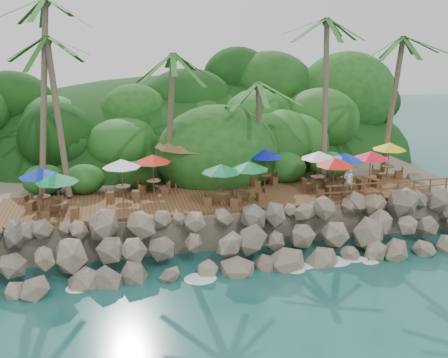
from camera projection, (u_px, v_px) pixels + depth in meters
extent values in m
plane|color=#19514F|center=(250.00, 275.00, 25.47)|extent=(140.00, 140.00, 0.00)
cube|color=gray|center=(196.00, 174.00, 40.17)|extent=(32.00, 25.20, 2.10)
ellipsoid|color=#143811|center=(183.00, 164.00, 47.49)|extent=(44.80, 28.00, 15.40)
cube|color=brown|center=(224.00, 198.00, 30.48)|extent=(26.00, 5.00, 0.20)
ellipsoid|color=white|center=(66.00, 291.00, 23.82)|extent=(1.20, 0.80, 0.06)
ellipsoid|color=white|center=(130.00, 285.00, 24.46)|extent=(1.20, 0.80, 0.06)
ellipsoid|color=white|center=(191.00, 278.00, 25.10)|extent=(1.20, 0.80, 0.06)
ellipsoid|color=white|center=(249.00, 272.00, 25.74)|extent=(1.20, 0.80, 0.06)
ellipsoid|color=white|center=(304.00, 266.00, 26.38)|extent=(1.20, 0.80, 0.06)
ellipsoid|color=white|center=(356.00, 261.00, 27.02)|extent=(1.20, 0.80, 0.06)
ellipsoid|color=white|center=(406.00, 256.00, 27.65)|extent=(1.20, 0.80, 0.06)
cylinder|color=brown|center=(58.00, 118.00, 29.62)|extent=(1.12, 2.27, 9.25)
ellipsoid|color=#23601E|center=(51.00, 36.00, 28.33)|extent=(6.00, 6.00, 2.40)
cylinder|color=brown|center=(44.00, 99.00, 29.55)|extent=(1.47, 2.68, 11.37)
cylinder|color=brown|center=(170.00, 122.00, 31.44)|extent=(0.96, 1.35, 8.31)
ellipsoid|color=#23601E|center=(168.00, 54.00, 30.29)|extent=(6.00, 6.00, 2.40)
cylinder|color=brown|center=(260.00, 133.00, 33.00)|extent=(0.94, 0.85, 6.48)
ellipsoid|color=#23601E|center=(261.00, 83.00, 32.11)|extent=(6.00, 6.00, 2.40)
cylinder|color=brown|center=(325.00, 101.00, 33.02)|extent=(0.92, 2.36, 10.37)
ellipsoid|color=#23601E|center=(330.00, 17.00, 31.57)|extent=(6.00, 6.00, 2.40)
cylinder|color=brown|center=(392.00, 108.00, 34.33)|extent=(0.79, 1.08, 9.27)
ellipsoid|color=#23601E|center=(399.00, 37.00, 33.06)|extent=(6.00, 6.00, 2.40)
cylinder|color=brown|center=(175.00, 170.00, 31.84)|extent=(0.16, 0.16, 2.40)
cylinder|color=brown|center=(219.00, 167.00, 32.44)|extent=(0.16, 0.16, 2.40)
cylinder|color=brown|center=(170.00, 159.00, 34.47)|extent=(0.16, 0.16, 2.40)
cylinder|color=brown|center=(210.00, 157.00, 35.06)|extent=(0.16, 0.16, 2.40)
cone|color=brown|center=(193.00, 129.00, 32.82)|extent=(5.05, 5.05, 2.20)
cylinder|color=brown|center=(265.00, 181.00, 32.36)|extent=(0.09, 0.09, 0.80)
cylinder|color=brown|center=(265.00, 174.00, 32.25)|extent=(0.91, 0.91, 0.05)
cylinder|color=brown|center=(265.00, 169.00, 32.14)|extent=(0.05, 0.05, 2.37)
cone|color=#0B1396|center=(265.00, 153.00, 31.86)|extent=(2.26, 2.26, 0.49)
cube|color=brown|center=(256.00, 185.00, 31.97)|extent=(0.60, 0.60, 0.50)
cube|color=brown|center=(273.00, 181.00, 32.84)|extent=(0.60, 0.60, 0.50)
cylinder|color=brown|center=(343.00, 185.00, 31.40)|extent=(0.09, 0.09, 0.80)
cylinder|color=brown|center=(343.00, 179.00, 31.29)|extent=(0.91, 0.91, 0.05)
cylinder|color=brown|center=(344.00, 173.00, 31.18)|extent=(0.05, 0.05, 2.37)
cone|color=#0D2EAA|center=(345.00, 157.00, 30.90)|extent=(2.26, 2.26, 0.49)
cube|color=brown|center=(332.00, 188.00, 31.30)|extent=(0.47, 0.47, 0.50)
cube|color=brown|center=(354.00, 187.00, 31.58)|extent=(0.47, 0.47, 0.50)
cylinder|color=brown|center=(387.00, 172.00, 34.36)|extent=(0.09, 0.09, 0.80)
cylinder|color=brown|center=(388.00, 166.00, 34.25)|extent=(0.91, 0.91, 0.05)
cylinder|color=brown|center=(388.00, 161.00, 34.14)|extent=(0.05, 0.05, 2.37)
cone|color=yellow|center=(390.00, 146.00, 33.86)|extent=(2.26, 2.26, 0.49)
cube|color=brown|center=(375.00, 174.00, 34.53)|extent=(0.59, 0.59, 0.50)
cube|color=brown|center=(398.00, 175.00, 34.27)|extent=(0.59, 0.59, 0.50)
cylinder|color=brown|center=(43.00, 204.00, 27.93)|extent=(0.09, 0.09, 0.80)
cylinder|color=brown|center=(42.00, 197.00, 27.82)|extent=(0.91, 0.91, 0.05)
cylinder|color=brown|center=(41.00, 190.00, 27.71)|extent=(0.05, 0.05, 2.37)
cone|color=#0C25A8|center=(40.00, 172.00, 27.43)|extent=(2.26, 2.26, 0.49)
cube|color=brown|center=(31.00, 205.00, 28.11)|extent=(0.60, 0.60, 0.50)
cube|color=brown|center=(56.00, 207.00, 27.83)|extent=(0.60, 0.60, 0.50)
cylinder|color=brown|center=(123.00, 193.00, 29.85)|extent=(0.09, 0.09, 0.80)
cylinder|color=brown|center=(123.00, 186.00, 29.73)|extent=(0.91, 0.91, 0.05)
cylinder|color=brown|center=(122.00, 180.00, 29.63)|extent=(0.05, 0.05, 2.37)
cone|color=white|center=(121.00, 163.00, 29.35)|extent=(2.26, 2.26, 0.49)
cube|color=brown|center=(110.00, 196.00, 29.77)|extent=(0.48, 0.48, 0.50)
cube|color=brown|center=(136.00, 195.00, 30.00)|extent=(0.48, 0.48, 0.50)
cylinder|color=brown|center=(249.00, 195.00, 29.35)|extent=(0.09, 0.09, 0.80)
cylinder|color=brown|center=(249.00, 189.00, 29.24)|extent=(0.91, 0.91, 0.05)
cylinder|color=brown|center=(249.00, 183.00, 29.13)|extent=(0.05, 0.05, 2.37)
cone|color=#0C7233|center=(249.00, 165.00, 28.85)|extent=(2.26, 2.26, 0.49)
cube|color=brown|center=(237.00, 199.00, 29.14)|extent=(0.51, 0.51, 0.50)
cube|color=brown|center=(261.00, 197.00, 29.64)|extent=(0.51, 0.51, 0.50)
cylinder|color=brown|center=(60.00, 210.00, 26.85)|extent=(0.09, 0.09, 0.80)
cylinder|color=brown|center=(59.00, 203.00, 26.74)|extent=(0.91, 0.91, 0.05)
cylinder|color=brown|center=(59.00, 196.00, 26.64)|extent=(0.05, 0.05, 2.37)
cone|color=#0D7B3C|center=(57.00, 178.00, 26.36)|extent=(2.26, 2.26, 0.49)
cube|color=brown|center=(45.00, 214.00, 26.70)|extent=(0.47, 0.47, 0.50)
cube|color=brown|center=(75.00, 212.00, 27.09)|extent=(0.47, 0.47, 0.50)
cylinder|color=brown|center=(154.00, 187.00, 30.98)|extent=(0.09, 0.09, 0.80)
cylinder|color=brown|center=(154.00, 181.00, 30.87)|extent=(0.91, 0.91, 0.05)
cylinder|color=brown|center=(153.00, 175.00, 30.76)|extent=(0.05, 0.05, 2.37)
cone|color=red|center=(153.00, 158.00, 30.48)|extent=(2.26, 2.26, 0.49)
cube|color=brown|center=(142.00, 189.00, 31.17)|extent=(0.60, 0.60, 0.50)
cube|color=brown|center=(166.00, 190.00, 30.87)|extent=(0.60, 0.60, 0.50)
cylinder|color=brown|center=(333.00, 191.00, 30.20)|extent=(0.09, 0.09, 0.80)
cylinder|color=brown|center=(333.00, 184.00, 30.09)|extent=(0.91, 0.91, 0.05)
cylinder|color=brown|center=(334.00, 178.00, 29.98)|extent=(0.05, 0.05, 2.37)
cone|color=red|center=(335.00, 162.00, 29.70)|extent=(2.26, 2.26, 0.49)
cube|color=brown|center=(320.00, 193.00, 30.22)|extent=(0.53, 0.53, 0.50)
cube|color=brown|center=(345.00, 193.00, 30.26)|extent=(0.53, 0.53, 0.50)
cylinder|color=brown|center=(221.00, 199.00, 28.74)|extent=(0.09, 0.09, 0.80)
cylinder|color=brown|center=(221.00, 192.00, 28.62)|extent=(0.91, 0.91, 0.05)
cylinder|color=brown|center=(221.00, 186.00, 28.52)|extent=(0.05, 0.05, 2.37)
cone|color=#0C6C35|center=(221.00, 168.00, 28.24)|extent=(2.26, 2.26, 0.49)
cube|color=brown|center=(208.00, 201.00, 28.86)|extent=(0.58, 0.58, 0.50)
cube|color=brown|center=(235.00, 202.00, 28.70)|extent=(0.58, 0.58, 0.50)
cylinder|color=brown|center=(317.00, 183.00, 31.86)|extent=(0.09, 0.09, 0.80)
cylinder|color=brown|center=(318.00, 177.00, 31.75)|extent=(0.91, 0.91, 0.05)
cylinder|color=brown|center=(318.00, 171.00, 31.64)|extent=(0.05, 0.05, 2.37)
cone|color=silver|center=(319.00, 155.00, 31.36)|extent=(2.26, 2.26, 0.49)
cube|color=brown|center=(307.00, 186.00, 31.60)|extent=(0.53, 0.53, 0.50)
cube|color=brown|center=(327.00, 184.00, 32.20)|extent=(0.53, 0.53, 0.50)
cylinder|color=brown|center=(369.00, 183.00, 31.89)|extent=(0.09, 0.09, 0.80)
cylinder|color=brown|center=(369.00, 176.00, 31.78)|extent=(0.91, 0.91, 0.05)
cylinder|color=brown|center=(370.00, 171.00, 31.67)|extent=(0.05, 0.05, 2.37)
cone|color=red|center=(371.00, 155.00, 31.39)|extent=(2.26, 2.26, 0.49)
cube|color=brown|center=(361.00, 187.00, 31.51)|extent=(0.59, 0.59, 0.50)
cube|color=brown|center=(376.00, 183.00, 32.35)|extent=(0.59, 0.59, 0.50)
cylinder|color=brown|center=(330.00, 194.00, 29.35)|extent=(0.10, 0.10, 1.00)
cylinder|color=brown|center=(347.00, 192.00, 29.59)|extent=(0.10, 0.10, 1.00)
cylinder|color=brown|center=(364.00, 191.00, 29.82)|extent=(0.10, 0.10, 1.00)
cylinder|color=brown|center=(381.00, 190.00, 30.05)|extent=(0.10, 0.10, 1.00)
cylinder|color=brown|center=(398.00, 189.00, 30.29)|extent=(0.10, 0.10, 1.00)
cylinder|color=brown|center=(414.00, 188.00, 30.52)|extent=(0.10, 0.10, 1.00)
cylinder|color=brown|center=(430.00, 186.00, 30.76)|extent=(0.10, 0.10, 1.00)
cylinder|color=brown|center=(446.00, 185.00, 30.99)|extent=(0.10, 0.10, 1.00)
cube|color=brown|center=(390.00, 182.00, 30.05)|extent=(8.30, 0.06, 0.06)
cube|color=brown|center=(390.00, 189.00, 30.16)|extent=(8.30, 0.06, 0.06)
imported|color=white|center=(348.00, 181.00, 30.76)|extent=(0.65, 0.47, 1.64)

